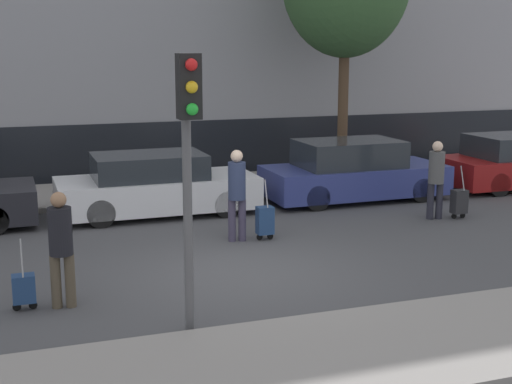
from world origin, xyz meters
TOP-DOWN VIEW (x-y plane):
  - ground_plane at (0.00, 0.00)m, footprint 80.00×80.00m
  - sidewalk_near at (0.00, -3.75)m, footprint 28.00×2.50m
  - sidewalk_far at (0.00, 7.00)m, footprint 28.00×3.00m
  - parked_car_1 at (-0.49, 4.58)m, footprint 4.44×1.85m
  - parked_car_2 at (4.42, 4.51)m, footprint 4.47×1.86m
  - pedestrian_left at (-2.94, -0.79)m, footprint 0.35×0.34m
  - trolley_left at (-3.48, -0.71)m, footprint 0.34×0.29m
  - pedestrian_center at (0.55, 1.81)m, footprint 0.35×0.34m
  - trolley_center at (1.09, 1.71)m, footprint 0.34×0.29m
  - pedestrian_right at (5.20, 2.09)m, footprint 0.34×0.34m
  - trolley_right at (5.73, 1.95)m, footprint 0.34×0.29m
  - traffic_light at (-1.42, -2.36)m, footprint 0.28×0.47m
  - parked_bicycle at (4.90, 7.03)m, footprint 1.77×0.06m

SIDE VIEW (x-z plane):
  - ground_plane at x=0.00m, z-range 0.00..0.00m
  - sidewalk_near at x=0.00m, z-range 0.00..0.12m
  - sidewalk_far at x=0.00m, z-range 0.00..0.12m
  - trolley_left at x=-3.48m, z-range -0.21..0.85m
  - trolley_right at x=5.73m, z-range -0.21..0.97m
  - trolley_center at x=1.09m, z-range -0.21..0.99m
  - parked_bicycle at x=4.90m, z-range 0.01..0.97m
  - parked_car_1 at x=-0.49m, z-range -0.04..1.34m
  - parked_car_2 at x=4.42m, z-range -0.05..1.43m
  - pedestrian_left at x=-2.94m, z-range 0.12..1.83m
  - pedestrian_right at x=5.20m, z-range 0.12..1.84m
  - pedestrian_center at x=0.55m, z-range 0.13..1.92m
  - traffic_light at x=-1.42m, z-range 0.78..4.43m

